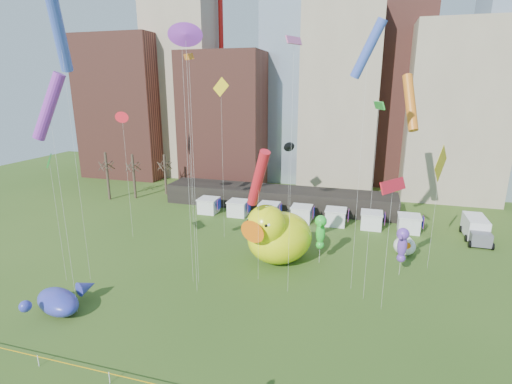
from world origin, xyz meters
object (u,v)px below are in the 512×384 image
(whale_inflatable, at_px, (60,300))
(seahorse_purple, at_px, (403,242))
(seahorse_green, at_px, (321,229))
(small_duck, at_px, (405,245))
(box_truck, at_px, (476,229))
(big_duck, at_px, (277,235))

(whale_inflatable, bearing_deg, seahorse_purple, 49.72)
(seahorse_green, relative_size, whale_inflatable, 0.89)
(small_duck, relative_size, whale_inflatable, 0.55)
(seahorse_purple, distance_m, box_truck, 17.19)
(seahorse_green, distance_m, seahorse_purple, 8.66)
(seahorse_green, distance_m, whale_inflatable, 26.85)
(small_duck, bearing_deg, seahorse_green, -149.12)
(seahorse_green, relative_size, seahorse_purple, 1.07)
(big_duck, xyz_separation_m, seahorse_green, (4.73, 1.08, 0.76))
(small_duck, height_order, seahorse_green, seahorse_green)
(box_truck, bearing_deg, seahorse_purple, -126.42)
(big_duck, distance_m, seahorse_green, 4.91)
(big_duck, xyz_separation_m, whale_inflatable, (-16.40, -15.19, -2.31))
(big_duck, xyz_separation_m, small_duck, (14.24, 6.18, -2.12))
(seahorse_purple, bearing_deg, whale_inflatable, -130.76)
(big_duck, bearing_deg, seahorse_green, 36.10)
(small_duck, bearing_deg, whale_inflatable, -142.45)
(big_duck, bearing_deg, small_duck, 46.72)
(big_duck, relative_size, seahorse_purple, 1.94)
(small_duck, distance_m, seahorse_purple, 6.33)
(big_duck, xyz_separation_m, seahorse_purple, (13.36, 0.47, 0.46))
(small_duck, relative_size, seahorse_green, 0.62)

